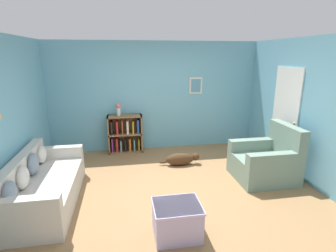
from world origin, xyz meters
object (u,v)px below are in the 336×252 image
bookshelf (125,134)px  coffee_table (177,219)px  recliner_chair (267,161)px  dog (181,159)px  couch (43,186)px  vase (118,109)px

bookshelf → coffee_table: 3.29m
recliner_chair → dog: 1.71m
couch → recliner_chair: recliner_chair is taller
recliner_chair → dog: size_ratio=1.18×
bookshelf → recliner_chair: (2.61, -1.90, -0.08)m
recliner_chair → coffee_table: bearing=-146.6°
recliner_chair → dog: bearing=148.5°
couch → coffee_table: 2.21m
bookshelf → recliner_chair: size_ratio=0.87×
coffee_table → bookshelf: bearing=100.6°
bookshelf → dog: size_ratio=1.02×
vase → coffee_table: bearing=-77.1°
recliner_chair → coffee_table: recliner_chair is taller
couch → dog: bearing=24.2°
bookshelf → coffee_table: bookshelf is taller
recliner_chair → dog: recliner_chair is taller
dog → vase: (-1.29, 1.00, 0.93)m
coffee_table → vase: bearing=102.9°
couch → dog: (2.47, 1.11, -0.16)m
couch → vase: bearing=60.8°
coffee_table → couch: bearing=150.2°
bookshelf → recliner_chair: bearing=-36.1°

